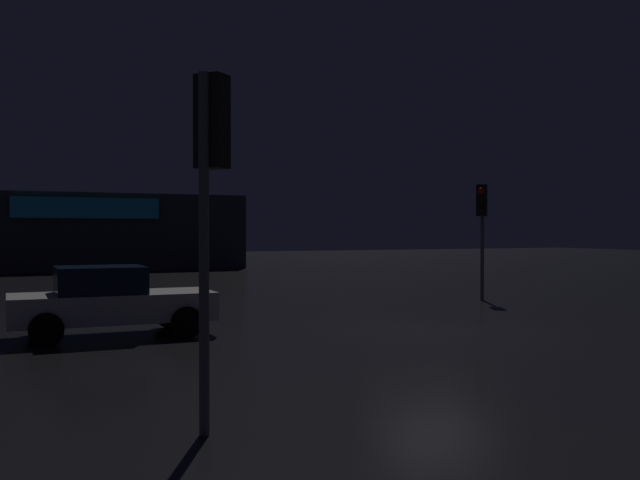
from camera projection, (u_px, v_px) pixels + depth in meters
ground_plane at (434, 332)px, 15.39m from camera, size 120.00×120.00×0.00m
store_building at (78, 232)px, 42.50m from camera, size 18.13×9.85×4.33m
traffic_signal_main at (482, 214)px, 22.30m from camera, size 0.42×0.42×3.68m
traffic_signal_opposite at (211, 162)px, 7.67m from camera, size 0.43×0.41×3.91m
car_near at (110, 301)px, 14.67m from camera, size 4.10×1.94×1.47m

